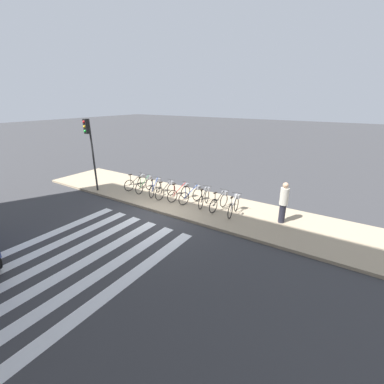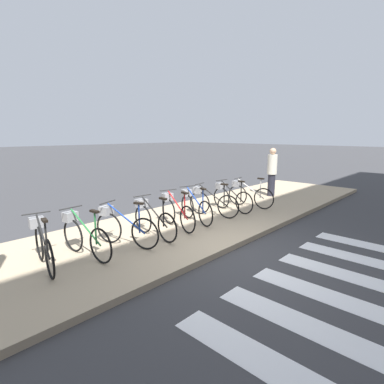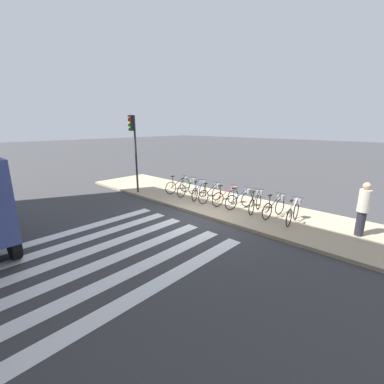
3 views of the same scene
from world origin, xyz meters
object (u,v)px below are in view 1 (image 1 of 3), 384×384
Objects in this scene: parked_bicycle_4 at (181,192)px; parked_bicycle_7 at (220,201)px; traffic_light at (89,141)px; parked_bicycle_3 at (167,189)px; parked_bicycle_1 at (145,184)px; parked_bicycle_5 at (192,194)px; parked_bicycle_0 at (137,182)px; parked_bicycle_6 at (205,197)px; parked_bicycle_8 at (234,205)px; pedestrian at (284,202)px; parked_bicycle_2 at (156,187)px.

parked_bicycle_4 and parked_bicycle_7 have the same top height.
parked_bicycle_4 is 5.54m from traffic_light.
parked_bicycle_3 is 3.05m from parked_bicycle_7.
parked_bicycle_4 is at bearing 0.43° from parked_bicycle_1.
parked_bicycle_5 is (3.06, 0.05, 0.00)m from parked_bicycle_1.
parked_bicycle_0 is at bearing 179.19° from parked_bicycle_4.
parked_bicycle_6 and parked_bicycle_7 have the same top height.
traffic_light reaches higher than parked_bicycle_4.
parked_bicycle_6 is (0.70, 0.03, 0.00)m from parked_bicycle_5.
parked_bicycle_1 and parked_bicycle_4 have the same top height.
parked_bicycle_6 is at bearing 174.32° from parked_bicycle_8.
parked_bicycle_3 and parked_bicycle_6 have the same top height.
parked_bicycle_8 is 0.87× the size of pedestrian.
parked_bicycle_0 and parked_bicycle_8 have the same top height.
parked_bicycle_5 and parked_bicycle_7 have the same top height.
parked_bicycle_1 is 1.57m from parked_bicycle_3.
parked_bicycle_0 is at bearing 179.76° from parked_bicycle_5.
parked_bicycle_5 is 0.98× the size of parked_bicycle_6.
parked_bicycle_0 and parked_bicycle_5 have the same top height.
parked_bicycle_0 is 0.99× the size of parked_bicycle_7.
parked_bicycle_1 is (0.69, -0.06, 0.00)m from parked_bicycle_0.
parked_bicycle_3 is at bearing -175.22° from parked_bicycle_5.
parked_bicycle_7 is at bearing 0.42° from parked_bicycle_1.
parked_bicycle_0 and parked_bicycle_2 have the same top height.
parked_bicycle_4 is at bearing 3.42° from parked_bicycle_2.
parked_bicycle_1 is 1.03× the size of parked_bicycle_5.
parked_bicycle_2 and parked_bicycle_4 have the same top height.
parked_bicycle_2 is 4.22m from traffic_light.
parked_bicycle_2 is at bearing -177.51° from pedestrian.
parked_bicycle_1 is at bearing 177.08° from parked_bicycle_3.
pedestrian is (2.02, 0.29, 0.50)m from parked_bicycle_8.
parked_bicycle_0 is 0.39× the size of traffic_light.
parked_bicycle_7 is (5.30, -0.03, 0.00)m from parked_bicycle_0.
parked_bicycle_4 is 0.86× the size of pedestrian.
parked_bicycle_7 is (3.04, 0.11, 0.00)m from parked_bicycle_3.
pedestrian is (4.33, 0.17, 0.50)m from parked_bicycle_5.
pedestrian reaches higher than parked_bicycle_6.
parked_bicycle_3 is at bearing 179.97° from parked_bicycle_8.
parked_bicycle_0 and parked_bicycle_4 have the same top height.
parked_bicycle_4 is (1.57, 0.09, 0.00)m from parked_bicycle_2.
parked_bicycle_5 is at bearing 15.45° from traffic_light.
parked_bicycle_2 is 0.84× the size of pedestrian.
parked_bicycle_7 and parked_bicycle_8 have the same top height.
parked_bicycle_0 is 3.07m from parked_bicycle_4.
traffic_light reaches higher than parked_bicycle_3.
parked_bicycle_1 and parked_bicycle_6 have the same top height.
parked_bicycle_0 is 2.26m from parked_bicycle_3.
parked_bicycle_4 is 0.98× the size of parked_bicycle_7.
parked_bicycle_8 is (3.00, -0.10, 0.00)m from parked_bicycle_4.
traffic_light is (-5.47, -1.51, 2.37)m from parked_bicycle_5.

